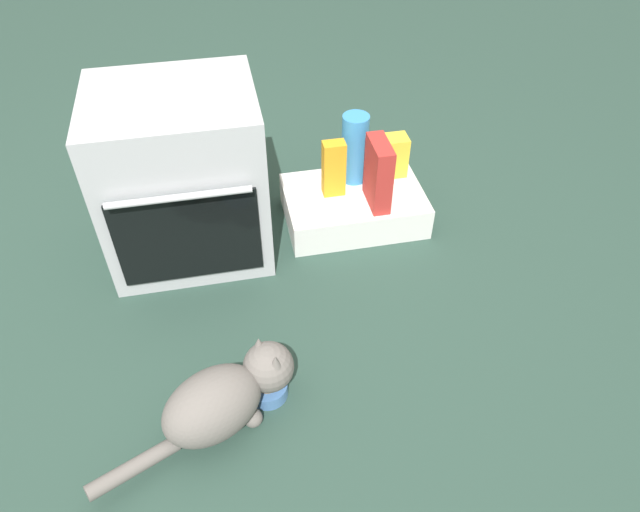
{
  "coord_description": "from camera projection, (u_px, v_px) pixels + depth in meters",
  "views": [
    {
      "loc": [
        0.11,
        -1.43,
        1.61
      ],
      "look_at": [
        0.4,
        -0.01,
        0.25
      ],
      "focal_mm": 32.58,
      "sensor_mm": 36.0,
      "label": 1
    }
  ],
  "objects": [
    {
      "name": "ground",
      "position": [
        213.0,
        319.0,
        2.11
      ],
      "size": [
        8.0,
        8.0,
        0.0
      ],
      "primitive_type": "plane",
      "color": "#284238"
    },
    {
      "name": "oven",
      "position": [
        183.0,
        177.0,
        2.18
      ],
      "size": [
        0.6,
        0.56,
        0.67
      ],
      "color": "#B7BABF",
      "rests_on": "ground"
    },
    {
      "name": "pantry_cabinet",
      "position": [
        353.0,
        206.0,
        2.48
      ],
      "size": [
        0.58,
        0.39,
        0.14
      ],
      "primitive_type": "cube",
      "color": "white",
      "rests_on": "ground"
    },
    {
      "name": "food_bowl",
      "position": [
        268.0,
        388.0,
        1.86
      ],
      "size": [
        0.13,
        0.13,
        0.08
      ],
      "color": "#4C7AB7",
      "rests_on": "ground"
    },
    {
      "name": "cat",
      "position": [
        224.0,
        398.0,
        1.72
      ],
      "size": [
        0.63,
        0.37,
        0.23
      ],
      "rotation": [
        0.0,
        0.0,
        0.47
      ],
      "color": "slate",
      "rests_on": "ground"
    },
    {
      "name": "cereal_box",
      "position": [
        378.0,
        174.0,
        2.28
      ],
      "size": [
        0.07,
        0.18,
        0.28
      ],
      "primitive_type": "cube",
      "color": "#B72D28",
      "rests_on": "pantry_cabinet"
    },
    {
      "name": "snack_bag",
      "position": [
        392.0,
        156.0,
        2.46
      ],
      "size": [
        0.12,
        0.09,
        0.18
      ],
      "primitive_type": "cube",
      "color": "yellow",
      "rests_on": "pantry_cabinet"
    },
    {
      "name": "juice_carton",
      "position": [
        334.0,
        169.0,
        2.34
      ],
      "size": [
        0.09,
        0.06,
        0.24
      ],
      "primitive_type": "cube",
      "color": "orange",
      "rests_on": "pantry_cabinet"
    },
    {
      "name": "water_bottle",
      "position": [
        355.0,
        148.0,
        2.4
      ],
      "size": [
        0.11,
        0.11,
        0.3
      ],
      "primitive_type": "cylinder",
      "color": "#388CD1",
      "rests_on": "pantry_cabinet"
    }
  ]
}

